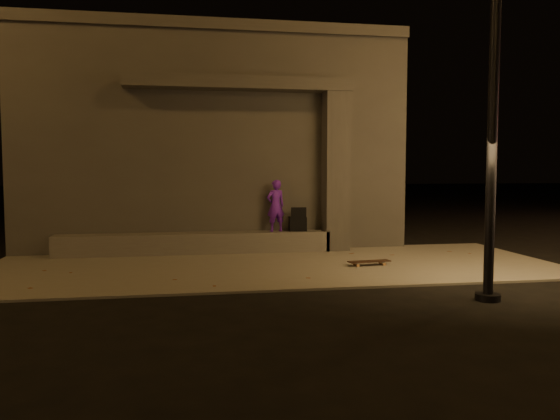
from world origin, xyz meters
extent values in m
plane|color=black|center=(0.00, 0.00, 0.00)|extent=(120.00, 120.00, 0.00)
cube|color=slate|center=(0.00, 2.00, 0.02)|extent=(11.00, 4.40, 0.04)
cube|color=#3D3A37|center=(-1.00, 6.50, 2.60)|extent=(9.00, 5.00, 5.20)
cube|color=#3D3A37|center=(-1.00, 4.05, 5.10)|extent=(9.00, 0.30, 0.25)
cube|color=#56524E|center=(-1.50, 3.75, 0.27)|extent=(6.00, 0.55, 0.45)
cube|color=#3D3A37|center=(1.70, 3.75, 1.84)|extent=(0.55, 0.55, 3.60)
cube|color=#3D3A37|center=(-0.50, 3.80, 3.78)|extent=(5.00, 0.70, 0.28)
imported|color=#5D1BB3|center=(0.31, 3.75, 1.07)|extent=(0.48, 0.37, 1.17)
cube|color=black|center=(0.81, 3.75, 0.65)|extent=(0.40, 0.27, 0.32)
cube|color=black|center=(0.81, 3.75, 0.92)|extent=(0.35, 0.06, 0.23)
cube|color=black|center=(1.78, 1.59, 0.12)|extent=(0.85, 0.31, 0.02)
cylinder|color=#A77442|center=(2.05, 1.70, 0.07)|extent=(0.06, 0.04, 0.06)
cylinder|color=#A77442|center=(2.07, 1.54, 0.07)|extent=(0.06, 0.04, 0.06)
cylinder|color=#A77442|center=(1.49, 1.63, 0.07)|extent=(0.06, 0.04, 0.06)
cylinder|color=#A77442|center=(1.51, 1.47, 0.07)|extent=(0.06, 0.04, 0.06)
cube|color=#99999E|center=(2.06, 1.62, 0.10)|extent=(0.07, 0.18, 0.02)
cube|color=#99999E|center=(1.50, 1.55, 0.10)|extent=(0.07, 0.18, 0.02)
cylinder|color=black|center=(2.59, -1.23, 3.71)|extent=(0.14, 0.14, 7.42)
cylinder|color=black|center=(2.59, -1.23, 0.05)|extent=(0.36, 0.36, 0.10)
camera|label=1|loc=(-1.70, -8.37, 1.89)|focal=35.00mm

